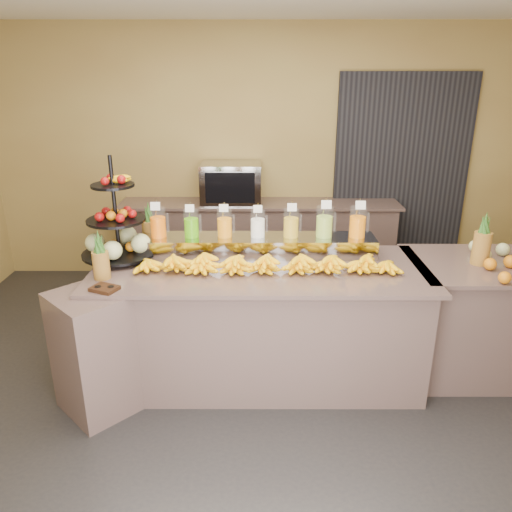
{
  "coord_description": "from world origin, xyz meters",
  "views": [
    {
      "loc": [
        -0.03,
        -3.15,
        2.32
      ],
      "look_at": [
        -0.03,
        0.3,
        1.02
      ],
      "focal_mm": 35.0,
      "sensor_mm": 36.0,
      "label": 1
    }
  ],
  "objects_px": {
    "oven_warmer": "(231,183)",
    "fruit_stand": "(122,233)",
    "condiment_caddy": "(105,289)",
    "right_fruit_pile": "(510,261)",
    "pitcher_tray": "(258,246)",
    "banana_heap": "(267,260)"
  },
  "relations": [
    {
      "from": "oven_warmer",
      "to": "fruit_stand",
      "type": "bearing_deg",
      "value": -113.09
    },
    {
      "from": "condiment_caddy",
      "to": "right_fruit_pile",
      "type": "distance_m",
      "value": 2.88
    },
    {
      "from": "condiment_caddy",
      "to": "oven_warmer",
      "type": "height_order",
      "value": "oven_warmer"
    },
    {
      "from": "right_fruit_pile",
      "to": "oven_warmer",
      "type": "xyz_separation_m",
      "value": [
        -2.12,
        2.03,
        0.14
      ]
    },
    {
      "from": "right_fruit_pile",
      "to": "oven_warmer",
      "type": "distance_m",
      "value": 2.94
    },
    {
      "from": "fruit_stand",
      "to": "condiment_caddy",
      "type": "distance_m",
      "value": 0.64
    },
    {
      "from": "fruit_stand",
      "to": "oven_warmer",
      "type": "height_order",
      "value": "fruit_stand"
    },
    {
      "from": "pitcher_tray",
      "to": "oven_warmer",
      "type": "bearing_deg",
      "value": 99.89
    },
    {
      "from": "pitcher_tray",
      "to": "banana_heap",
      "type": "relative_size",
      "value": 0.91
    },
    {
      "from": "right_fruit_pile",
      "to": "banana_heap",
      "type": "bearing_deg",
      "value": 178.72
    },
    {
      "from": "oven_warmer",
      "to": "pitcher_tray",
      "type": "bearing_deg",
      "value": -79.97
    },
    {
      "from": "pitcher_tray",
      "to": "fruit_stand",
      "type": "height_order",
      "value": "fruit_stand"
    },
    {
      "from": "condiment_caddy",
      "to": "oven_warmer",
      "type": "relative_size",
      "value": 0.26
    },
    {
      "from": "pitcher_tray",
      "to": "fruit_stand",
      "type": "xyz_separation_m",
      "value": [
        -1.04,
        -0.09,
        0.13
      ]
    },
    {
      "from": "banana_heap",
      "to": "oven_warmer",
      "type": "relative_size",
      "value": 3.1
    },
    {
      "from": "pitcher_tray",
      "to": "condiment_caddy",
      "type": "height_order",
      "value": "pitcher_tray"
    },
    {
      "from": "condiment_caddy",
      "to": "fruit_stand",
      "type": "bearing_deg",
      "value": 91.7
    },
    {
      "from": "pitcher_tray",
      "to": "condiment_caddy",
      "type": "bearing_deg",
      "value": -146.07
    },
    {
      "from": "right_fruit_pile",
      "to": "pitcher_tray",
      "type": "bearing_deg",
      "value": 169.03
    },
    {
      "from": "right_fruit_pile",
      "to": "oven_warmer",
      "type": "height_order",
      "value": "oven_warmer"
    },
    {
      "from": "right_fruit_pile",
      "to": "fruit_stand",
      "type": "bearing_deg",
      "value": 174.65
    },
    {
      "from": "banana_heap",
      "to": "fruit_stand",
      "type": "distance_m",
      "value": 1.15
    }
  ]
}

